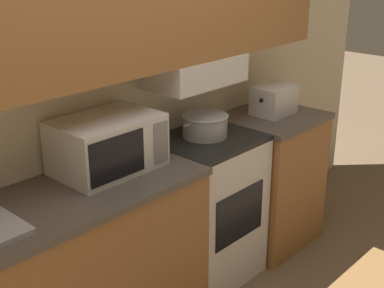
{
  "coord_description": "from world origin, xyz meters",
  "views": [
    {
      "loc": [
        -1.75,
        -2.19,
        2.01
      ],
      "look_at": [
        0.05,
        -0.53,
        1.08
      ],
      "focal_mm": 50.0,
      "sensor_mm": 36.0,
      "label": 1
    }
  ],
  "objects": [
    {
      "name": "lower_counter_right_stub",
      "position": [
        1.11,
        -0.28,
        0.47
      ],
      "size": [
        0.65,
        0.58,
        0.93
      ],
      "color": "#A36B38",
      "rests_on": "ground_plane"
    },
    {
      "name": "wall_back",
      "position": [
        0.01,
        -0.07,
        1.5
      ],
      "size": [
        5.24,
        0.38,
        2.55
      ],
      "color": "beige",
      "rests_on": "ground_plane"
    },
    {
      "name": "stove_range",
      "position": [
        0.47,
        -0.26,
        0.47
      ],
      "size": [
        0.61,
        0.53,
        0.93
      ],
      "color": "white",
      "rests_on": "ground_plane"
    },
    {
      "name": "cooking_pot",
      "position": [
        0.49,
        -0.23,
        1.01
      ],
      "size": [
        0.36,
        0.28,
        0.13
      ],
      "color": "#B7BABF",
      "rests_on": "stove_range"
    },
    {
      "name": "toaster",
      "position": [
        1.13,
        -0.28,
        1.03
      ],
      "size": [
        0.29,
        0.21,
        0.19
      ],
      "color": "white",
      "rests_on": "lower_counter_right_stub"
    },
    {
      "name": "microwave",
      "position": [
        -0.21,
        -0.2,
        1.07
      ],
      "size": [
        0.52,
        0.36,
        0.27
      ],
      "color": "white",
      "rests_on": "lower_counter_main"
    }
  ]
}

